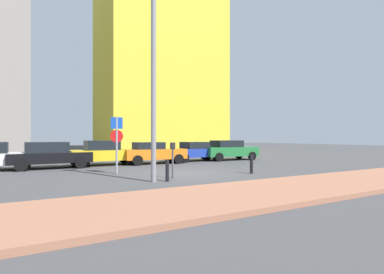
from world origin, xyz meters
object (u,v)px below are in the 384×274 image
parking_sign_post (117,138)px  traffic_bollard_near (167,171)px  parked_car_black (49,155)px  parking_meter (173,155)px  traffic_bollard_mid (251,164)px  parked_car_green (229,150)px  parked_car_orange (153,152)px  parked_car_blue (195,151)px  parked_car_yellow (104,153)px  street_lamp (154,68)px

parking_sign_post → traffic_bollard_near: size_ratio=3.21×
parked_car_black → parking_meter: (4.36, -6.98, 0.21)m
traffic_bollard_mid → parked_car_green: bearing=60.9°
parked_car_black → traffic_bollard_mid: 11.16m
parked_car_black → parked_car_orange: (6.18, -0.13, -0.03)m
traffic_bollard_near → traffic_bollard_mid: 4.60m
parked_car_blue → parking_sign_post: 8.52m
parked_car_yellow → parked_car_orange: bearing=-9.9°
parking_sign_post → traffic_bollard_mid: 6.60m
parked_car_blue → parked_car_green: 2.79m
parked_car_orange → street_lamp: (-2.90, -7.38, 3.73)m
street_lamp → traffic_bollard_near: size_ratio=9.01×
parking_meter → street_lamp: 3.70m
parked_car_blue → parked_car_green: (2.74, -0.48, 0.06)m
traffic_bollard_near → parked_car_blue: bearing=53.9°
parked_car_orange → street_lamp: size_ratio=0.54×
parking_meter → street_lamp: (-1.08, -0.53, 3.49)m
parking_sign_post → parking_meter: size_ratio=1.79×
parked_car_black → traffic_bollard_mid: bearing=-41.3°
parked_car_orange → street_lamp: 8.77m
parking_sign_post → traffic_bollard_mid: size_ratio=3.06×
parked_car_orange → traffic_bollard_near: 7.93m
parked_car_black → traffic_bollard_near: 8.57m
parked_car_black → parking_sign_post: bearing=-58.2°
parked_car_blue → parking_sign_post: (-7.03, -4.71, 0.99)m
parked_car_blue → parked_car_green: parked_car_green is taller
parked_car_blue → street_lamp: 10.86m
parked_car_orange → parked_car_blue: bearing=8.7°
parked_car_orange → street_lamp: street_lamp is taller
parked_car_yellow → parked_car_green: parked_car_yellow is taller
parked_car_yellow → parked_car_green: bearing=-2.9°
traffic_bollard_mid → parking_meter: bearing=174.5°
traffic_bollard_near → parked_car_green: bearing=41.3°
parked_car_black → street_lamp: street_lamp is taller
parked_car_yellow → parking_meter: size_ratio=2.73×
parked_car_green → traffic_bollard_near: size_ratio=5.19×
parked_car_yellow → parked_car_orange: size_ratio=1.01×
traffic_bollard_near → street_lamp: bearing=161.8°
parked_car_blue → street_lamp: (-6.42, -7.92, 3.75)m
parking_sign_post → traffic_bollard_near: parking_sign_post is taller
traffic_bollard_near → traffic_bollard_mid: bearing=3.9°
parked_car_black → parking_meter: 8.23m
parked_car_green → traffic_bollard_near: parked_car_green is taller
parked_car_black → parking_sign_post: size_ratio=1.58×
parking_sign_post → traffic_bollard_near: 3.78m
street_lamp → traffic_bollard_near: bearing=-18.2°
parked_car_black → parking_sign_post: parking_sign_post is taller
parked_car_black → traffic_bollard_near: bearing=-63.7°
parking_sign_post → traffic_bollard_mid: parking_sign_post is taller
street_lamp → traffic_bollard_mid: bearing=1.7°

